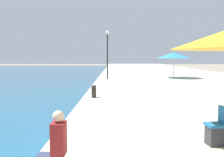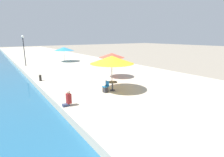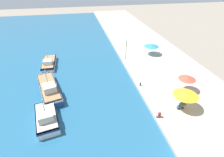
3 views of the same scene
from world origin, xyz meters
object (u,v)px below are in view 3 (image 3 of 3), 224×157
object	(u,v)px
fishing_boat_near	(47,118)
person_at_quay	(159,115)
fishing_boat_far	(49,63)
mooring_bollard	(140,84)
cafe_chair_left	(179,107)
fishing_boat_mid	(49,88)
cafe_umbrella_pink	(186,94)
lamppost	(126,46)
cafe_table	(183,105)
cafe_umbrella_white	(187,78)
cafe_umbrella_striped	(152,45)

from	to	relation	value
fishing_boat_near	person_at_quay	distance (m)	15.38
fishing_boat_far	mooring_bollard	distance (m)	20.65
cafe_chair_left	mooring_bollard	bearing A→B (deg)	21.11
mooring_bollard	fishing_boat_mid	bearing A→B (deg)	173.31
mooring_bollard	cafe_umbrella_pink	bearing A→B (deg)	-58.24
fishing_boat_far	cafe_chair_left	world-z (taller)	fishing_boat_far
fishing_boat_near	lamppost	bearing A→B (deg)	35.11
person_at_quay	fishing_boat_mid	bearing A→B (deg)	147.84
cafe_table	mooring_bollard	world-z (taller)	cafe_table
person_at_quay	cafe_umbrella_pink	bearing A→B (deg)	15.43
cafe_chair_left	fishing_boat_near	bearing A→B (deg)	79.44
cafe_umbrella_white	cafe_umbrella_striped	distance (m)	15.22
fishing_boat_mid	cafe_umbrella_pink	world-z (taller)	fishing_boat_mid
cafe_umbrella_striped	mooring_bollard	distance (m)	14.44
cafe_umbrella_pink	person_at_quay	size ratio (longest dim) A/B	3.45
cafe_umbrella_pink	cafe_umbrella_white	size ratio (longest dim) A/B	1.29
fishing_boat_mid	cafe_umbrella_white	size ratio (longest dim) A/B	3.62
cafe_umbrella_pink	lamppost	size ratio (longest dim) A/B	0.78
fishing_boat_mid	cafe_table	bearing A→B (deg)	-38.57
fishing_boat_mid	cafe_table	distance (m)	21.50
cafe_umbrella_striped	cafe_chair_left	xyz separation A→B (m)	(-3.62, -19.37, -1.93)
fishing_boat_near	fishing_boat_mid	world-z (taller)	fishing_boat_mid
cafe_chair_left	cafe_umbrella_pink	bearing A→B (deg)	-82.01
fishing_boat_far	cafe_chair_left	size ratio (longest dim) A/B	7.98
cafe_umbrella_white	cafe_table	world-z (taller)	cafe_umbrella_white
mooring_bollard	cafe_umbrella_striped	bearing A→B (deg)	60.58
cafe_umbrella_striped	cafe_table	world-z (taller)	cafe_umbrella_striped
cafe_table	lamppost	size ratio (longest dim) A/B	0.18
cafe_umbrella_pink	person_at_quay	distance (m)	4.88
fishing_boat_far	mooring_bollard	size ratio (longest dim) A/B	11.10
cafe_umbrella_pink	cafe_umbrella_white	world-z (taller)	cafe_umbrella_pink
fishing_boat_near	mooring_bollard	world-z (taller)	fishing_boat_near
fishing_boat_far	lamppost	distance (m)	17.31
fishing_boat_near	cafe_chair_left	size ratio (longest dim) A/B	7.29
cafe_umbrella_white	cafe_umbrella_striped	xyz separation A→B (m)	(0.17, 15.22, -0.16)
fishing_boat_mid	cafe_umbrella_striped	bearing A→B (deg)	10.41
person_at_quay	cafe_umbrella_striped	bearing A→B (deg)	70.73
cafe_umbrella_striped	person_at_quay	bearing A→B (deg)	-109.27
fishing_boat_far	fishing_boat_mid	bearing A→B (deg)	-84.24
fishing_boat_mid	person_at_quay	bearing A→B (deg)	-47.00
fishing_boat_near	cafe_umbrella_white	bearing A→B (deg)	-4.69
cafe_chair_left	cafe_table	bearing A→B (deg)	-90.00
cafe_umbrella_pink	cafe_chair_left	size ratio (longest dim) A/B	3.91
fishing_boat_near	person_at_quay	world-z (taller)	fishing_boat_near
cafe_umbrella_striped	fishing_boat_near	bearing A→B (deg)	-141.61
cafe_umbrella_striped	lamppost	size ratio (longest dim) A/B	0.76
cafe_umbrella_white	cafe_umbrella_striped	size ratio (longest dim) A/B	0.79
cafe_table	mooring_bollard	size ratio (longest dim) A/B	1.22
cafe_chair_left	cafe_umbrella_striped	bearing A→B (deg)	-15.83
cafe_umbrella_white	mooring_bollard	xyz separation A→B (m)	(-6.86, 2.75, -2.06)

